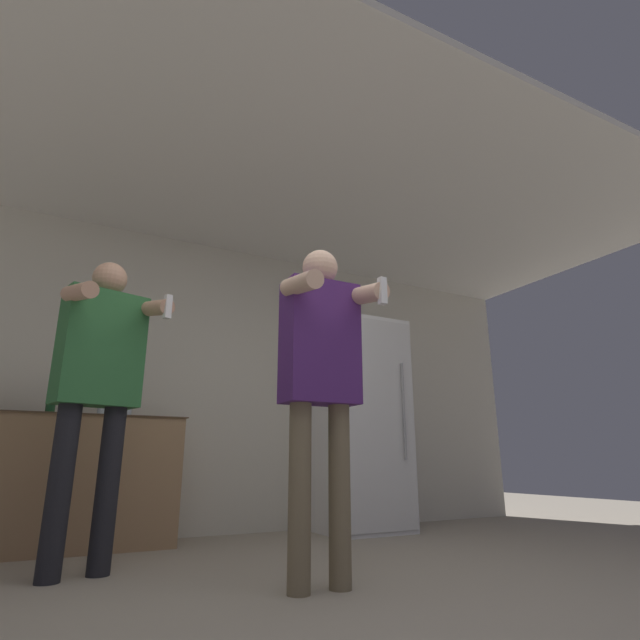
# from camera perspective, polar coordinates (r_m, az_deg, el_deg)

# --- Properties ---
(ground_plane) EXTENTS (14.00, 14.00, 0.00)m
(ground_plane) POSITION_cam_1_polar(r_m,az_deg,el_deg) (2.13, 6.19, -31.80)
(ground_plane) COLOR gray
(wall_back) EXTENTS (7.00, 0.06, 2.55)m
(wall_back) POSITION_cam_1_polar(r_m,az_deg,el_deg) (4.55, -13.16, -6.78)
(wall_back) COLOR beige
(wall_back) RESTS_ON ground_plane
(ceiling_slab) EXTENTS (7.00, 3.13, 0.05)m
(ceiling_slab) POSITION_cam_1_polar(r_m,az_deg,el_deg) (3.79, -6.46, 15.90)
(ceiling_slab) COLOR silver
(ceiling_slab) RESTS_ON wall_back
(refrigerator) EXTENTS (0.75, 0.75, 1.86)m
(refrigerator) POSITION_cam_1_polar(r_m,az_deg,el_deg) (4.68, 4.36, -11.64)
(refrigerator) COLOR white
(refrigerator) RESTS_ON ground_plane
(counter) EXTENTS (1.59, 0.54, 0.91)m
(counter) POSITION_cam_1_polar(r_m,az_deg,el_deg) (4.08, -27.55, -16.05)
(counter) COLOR #997551
(counter) RESTS_ON ground_plane
(bottle_dark_rum) EXTENTS (0.06, 0.06, 0.32)m
(bottle_dark_rum) POSITION_cam_1_polar(r_m,az_deg,el_deg) (4.11, -23.58, -8.40)
(bottle_dark_rum) COLOR silver
(bottle_dark_rum) RESTS_ON counter
(bottle_clear_vodka) EXTENTS (0.06, 0.06, 0.27)m
(bottle_clear_vodka) POSITION_cam_1_polar(r_m,az_deg,el_deg) (4.10, -28.35, -8.01)
(bottle_clear_vodka) COLOR #194723
(bottle_clear_vodka) RESTS_ON counter
(bottle_green_wine) EXTENTS (0.07, 0.07, 0.26)m
(bottle_green_wine) POSITION_cam_1_polar(r_m,az_deg,el_deg) (4.12, -21.15, -9.10)
(bottle_green_wine) COLOR silver
(bottle_green_wine) RESTS_ON counter
(person_woman_foreground) EXTENTS (0.48, 0.44, 1.72)m
(person_woman_foreground) POSITION_cam_1_polar(r_m,az_deg,el_deg) (2.62, 0.13, -5.32)
(person_woman_foreground) COLOR #75664C
(person_woman_foreground) RESTS_ON ground_plane
(person_man_side) EXTENTS (0.61, 0.58, 1.76)m
(person_man_side) POSITION_cam_1_polar(r_m,az_deg,el_deg) (3.15, -23.95, -5.76)
(person_man_side) COLOR black
(person_man_side) RESTS_ON ground_plane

